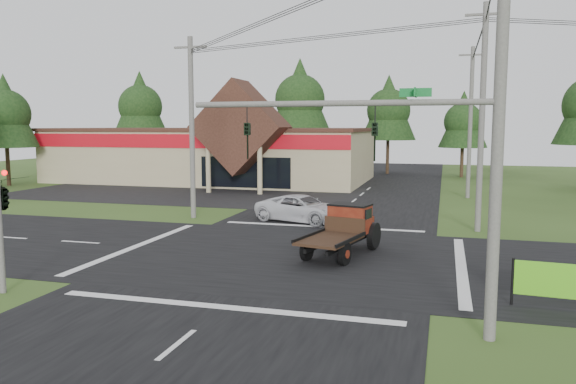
% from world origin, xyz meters
% --- Properties ---
extents(ground, '(120.00, 120.00, 0.00)m').
position_xyz_m(ground, '(0.00, 0.00, 0.00)').
color(ground, '#2D4619').
rests_on(ground, ground).
extents(road_ns, '(12.00, 120.00, 0.02)m').
position_xyz_m(road_ns, '(0.00, 0.00, 0.01)').
color(road_ns, black).
rests_on(road_ns, ground).
extents(road_ew, '(120.00, 12.00, 0.02)m').
position_xyz_m(road_ew, '(0.00, 0.00, 0.01)').
color(road_ew, black).
rests_on(road_ew, ground).
extents(parking_apron, '(28.00, 14.00, 0.02)m').
position_xyz_m(parking_apron, '(-14.00, 19.00, 0.01)').
color(parking_apron, black).
rests_on(parking_apron, ground).
extents(cvs_building, '(30.40, 18.20, 9.19)m').
position_xyz_m(cvs_building, '(-15.70, 29.57, 2.78)').
color(cvs_building, tan).
rests_on(cvs_building, ground).
extents(traffic_signal_mast, '(8.12, 0.24, 7.00)m').
position_xyz_m(traffic_signal_mast, '(5.82, -7.50, 4.43)').
color(traffic_signal_mast, '#595651').
rests_on(traffic_signal_mast, ground).
extents(traffic_signal_corner, '(0.53, 2.48, 4.40)m').
position_xyz_m(traffic_signal_corner, '(-7.50, -7.32, 3.52)').
color(traffic_signal_corner, '#595651').
rests_on(traffic_signal_corner, ground).
extents(utility_pole_nr, '(2.00, 0.30, 11.00)m').
position_xyz_m(utility_pole_nr, '(7.50, -7.50, 5.64)').
color(utility_pole_nr, '#595651').
rests_on(utility_pole_nr, ground).
extents(utility_pole_nw, '(2.00, 0.30, 10.50)m').
position_xyz_m(utility_pole_nw, '(-8.00, 8.00, 5.39)').
color(utility_pole_nw, '#595651').
rests_on(utility_pole_nw, ground).
extents(utility_pole_ne, '(2.00, 0.30, 11.50)m').
position_xyz_m(utility_pole_ne, '(8.00, 8.00, 5.89)').
color(utility_pole_ne, '#595651').
rests_on(utility_pole_ne, ground).
extents(utility_pole_n, '(2.00, 0.30, 11.20)m').
position_xyz_m(utility_pole_n, '(8.00, 22.00, 5.74)').
color(utility_pole_n, '#595651').
rests_on(utility_pole_n, ground).
extents(tree_row_a, '(6.72, 6.72, 12.12)m').
position_xyz_m(tree_row_a, '(-30.00, 40.00, 8.05)').
color(tree_row_a, '#332316').
rests_on(tree_row_a, ground).
extents(tree_row_b, '(5.60, 5.60, 10.10)m').
position_xyz_m(tree_row_b, '(-20.00, 42.00, 6.70)').
color(tree_row_b, '#332316').
rests_on(tree_row_b, ground).
extents(tree_row_c, '(7.28, 7.28, 13.13)m').
position_xyz_m(tree_row_c, '(-10.00, 41.00, 8.72)').
color(tree_row_c, '#332316').
rests_on(tree_row_c, ground).
extents(tree_row_d, '(6.16, 6.16, 11.11)m').
position_xyz_m(tree_row_d, '(0.00, 42.00, 7.38)').
color(tree_row_d, '#332316').
rests_on(tree_row_d, ground).
extents(tree_row_e, '(5.04, 5.04, 9.09)m').
position_xyz_m(tree_row_e, '(8.00, 40.00, 6.03)').
color(tree_row_e, '#332316').
rests_on(tree_row_e, ground).
extents(tree_side_w, '(5.60, 5.60, 10.10)m').
position_xyz_m(tree_side_w, '(-32.00, 20.00, 6.70)').
color(tree_side_w, '#332316').
rests_on(tree_side_w, ground).
extents(antique_flatbed_truck, '(3.02, 5.35, 2.11)m').
position_xyz_m(antique_flatbed_truck, '(2.16, 0.67, 1.06)').
color(antique_flatbed_truck, '#50120B').
rests_on(antique_flatbed_truck, ground).
extents(white_pickup, '(5.90, 3.98, 1.50)m').
position_xyz_m(white_pickup, '(-1.44, 8.40, 0.75)').
color(white_pickup, silver).
rests_on(white_pickup, ground).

